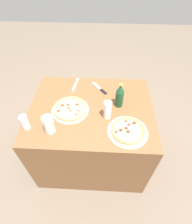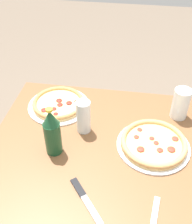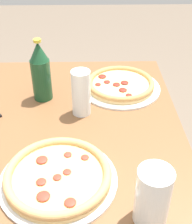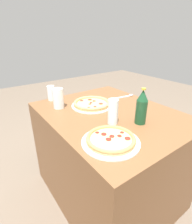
# 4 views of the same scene
# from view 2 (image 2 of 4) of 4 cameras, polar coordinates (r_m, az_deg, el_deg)

# --- Properties ---
(table) EXTENTS (1.06, 0.85, 0.77)m
(table) POSITION_cam_2_polar(r_m,az_deg,el_deg) (1.51, 2.65, -17.33)
(table) COLOR brown
(table) RESTS_ON ground_plane
(pizza_pepperoni) EXTENTS (0.31, 0.31, 0.04)m
(pizza_pepperoni) POSITION_cam_2_polar(r_m,az_deg,el_deg) (1.22, 11.62, -6.29)
(pizza_pepperoni) COLOR silver
(pizza_pepperoni) RESTS_ON table
(pizza_salami) EXTENTS (0.30, 0.30, 0.04)m
(pizza_salami) POSITION_cam_2_polar(r_m,az_deg,el_deg) (1.41, -7.62, 1.70)
(pizza_salami) COLOR white
(pizza_salami) RESTS_ON table
(glass_orange_juice) EXTENTS (0.06, 0.06, 0.16)m
(glass_orange_juice) POSITION_cam_2_polar(r_m,az_deg,el_deg) (1.23, -2.56, -1.23)
(glass_orange_juice) COLOR white
(glass_orange_juice) RESTS_ON table
(glass_cola) EXTENTS (0.08, 0.08, 0.15)m
(glass_cola) POSITION_cam_2_polar(r_m,az_deg,el_deg) (1.37, 16.76, 1.35)
(glass_cola) COLOR white
(glass_cola) RESTS_ON table
(beer_bottle) EXTENTS (0.07, 0.07, 0.23)m
(beer_bottle) POSITION_cam_2_polar(r_m,az_deg,el_deg) (1.13, -8.89, -4.07)
(beer_bottle) COLOR #194728
(beer_bottle) RESTS_ON table
(knife) EXTENTS (0.15, 0.18, 0.01)m
(knife) POSITION_cam_2_polar(r_m,az_deg,el_deg) (1.05, -2.28, -17.14)
(knife) COLOR black
(knife) RESTS_ON table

